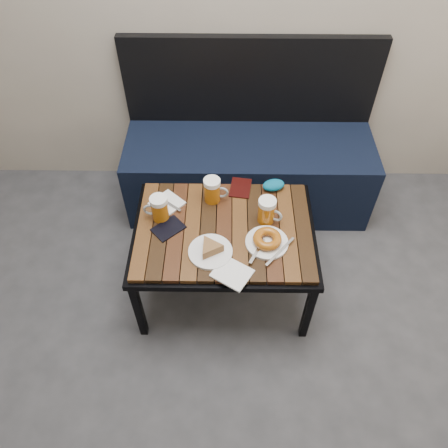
{
  "coord_description": "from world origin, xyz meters",
  "views": [
    {
      "loc": [
        0.13,
        -0.19,
        1.99
      ],
      "look_at": [
        0.11,
        1.1,
        0.5
      ],
      "focal_mm": 35.0,
      "sensor_mm": 36.0,
      "label": 1
    }
  ],
  "objects_px": {
    "beer_mug_left": "(159,208)",
    "passport_navy": "(168,228)",
    "plate_pie": "(210,250)",
    "knit_pouch": "(274,185)",
    "plate_bagel": "(267,241)",
    "beer_mug_right": "(267,211)",
    "cafe_table": "(224,234)",
    "beer_mug_centre": "(213,190)",
    "passport_burgundy": "(240,188)",
    "bench": "(248,165)"
  },
  "relations": [
    {
      "from": "knit_pouch",
      "to": "plate_bagel",
      "type": "bearing_deg",
      "value": -98.09
    },
    {
      "from": "beer_mug_left",
      "to": "beer_mug_right",
      "type": "distance_m",
      "value": 0.49
    },
    {
      "from": "cafe_table",
      "to": "plate_pie",
      "type": "xyz_separation_m",
      "value": [
        -0.06,
        -0.14,
        0.07
      ]
    },
    {
      "from": "beer_mug_left",
      "to": "knit_pouch",
      "type": "height_order",
      "value": "beer_mug_left"
    },
    {
      "from": "beer_mug_centre",
      "to": "beer_mug_right",
      "type": "height_order",
      "value": "beer_mug_right"
    },
    {
      "from": "passport_burgundy",
      "to": "knit_pouch",
      "type": "bearing_deg",
      "value": 8.24
    },
    {
      "from": "knit_pouch",
      "to": "beer_mug_left",
      "type": "bearing_deg",
      "value": -159.52
    },
    {
      "from": "beer_mug_left",
      "to": "knit_pouch",
      "type": "relative_size",
      "value": 1.17
    },
    {
      "from": "bench",
      "to": "beer_mug_right",
      "type": "xyz_separation_m",
      "value": [
        0.06,
        -0.61,
        0.26
      ]
    },
    {
      "from": "beer_mug_right",
      "to": "passport_burgundy",
      "type": "xyz_separation_m",
      "value": [
        -0.12,
        0.21,
        -0.06
      ]
    },
    {
      "from": "cafe_table",
      "to": "plate_bagel",
      "type": "xyz_separation_m",
      "value": [
        0.19,
        -0.09,
        0.07
      ]
    },
    {
      "from": "passport_burgundy",
      "to": "passport_navy",
      "type": "bearing_deg",
      "value": -132.74
    },
    {
      "from": "bench",
      "to": "beer_mug_left",
      "type": "xyz_separation_m",
      "value": [
        -0.43,
        -0.6,
        0.26
      ]
    },
    {
      "from": "bench",
      "to": "knit_pouch",
      "type": "distance_m",
      "value": 0.47
    },
    {
      "from": "passport_navy",
      "to": "passport_burgundy",
      "type": "bearing_deg",
      "value": 87.07
    },
    {
      "from": "cafe_table",
      "to": "passport_navy",
      "type": "height_order",
      "value": "passport_navy"
    },
    {
      "from": "beer_mug_centre",
      "to": "knit_pouch",
      "type": "bearing_deg",
      "value": 18.09
    },
    {
      "from": "plate_bagel",
      "to": "passport_burgundy",
      "type": "distance_m",
      "value": 0.37
    },
    {
      "from": "bench",
      "to": "beer_mug_centre",
      "type": "relative_size",
      "value": 10.89
    },
    {
      "from": "bench",
      "to": "plate_bagel",
      "type": "relative_size",
      "value": 6.1
    },
    {
      "from": "beer_mug_right",
      "to": "knit_pouch",
      "type": "relative_size",
      "value": 1.17
    },
    {
      "from": "knit_pouch",
      "to": "beer_mug_right",
      "type": "bearing_deg",
      "value": -102.23
    },
    {
      "from": "beer_mug_centre",
      "to": "beer_mug_right",
      "type": "relative_size",
      "value": 0.99
    },
    {
      "from": "plate_bagel",
      "to": "passport_navy",
      "type": "height_order",
      "value": "plate_bagel"
    },
    {
      "from": "plate_pie",
      "to": "knit_pouch",
      "type": "height_order",
      "value": "plate_pie"
    },
    {
      "from": "plate_pie",
      "to": "plate_bagel",
      "type": "xyz_separation_m",
      "value": [
        0.25,
        0.05,
        0.0
      ]
    },
    {
      "from": "beer_mug_right",
      "to": "beer_mug_centre",
      "type": "bearing_deg",
      "value": 178.47
    },
    {
      "from": "plate_pie",
      "to": "beer_mug_left",
      "type": "bearing_deg",
      "value": 139.96
    },
    {
      "from": "beer_mug_left",
      "to": "plate_bagel",
      "type": "relative_size",
      "value": 0.56
    },
    {
      "from": "beer_mug_centre",
      "to": "plate_pie",
      "type": "height_order",
      "value": "beer_mug_centre"
    },
    {
      "from": "passport_burgundy",
      "to": "beer_mug_left",
      "type": "bearing_deg",
      "value": -143.62
    },
    {
      "from": "plate_bagel",
      "to": "plate_pie",
      "type": "bearing_deg",
      "value": -167.9
    },
    {
      "from": "plate_bagel",
      "to": "knit_pouch",
      "type": "relative_size",
      "value": 2.08
    },
    {
      "from": "cafe_table",
      "to": "beer_mug_right",
      "type": "bearing_deg",
      "value": 14.48
    },
    {
      "from": "cafe_table",
      "to": "knit_pouch",
      "type": "height_order",
      "value": "knit_pouch"
    },
    {
      "from": "plate_pie",
      "to": "plate_bagel",
      "type": "bearing_deg",
      "value": 12.1
    },
    {
      "from": "beer_mug_left",
      "to": "beer_mug_right",
      "type": "height_order",
      "value": "same"
    },
    {
      "from": "bench",
      "to": "beer_mug_centre",
      "type": "distance_m",
      "value": 0.58
    },
    {
      "from": "passport_burgundy",
      "to": "plate_bagel",
      "type": "bearing_deg",
      "value": -63.87
    },
    {
      "from": "cafe_table",
      "to": "passport_navy",
      "type": "distance_m",
      "value": 0.26
    },
    {
      "from": "beer_mug_right",
      "to": "passport_navy",
      "type": "height_order",
      "value": "beer_mug_right"
    },
    {
      "from": "beer_mug_left",
      "to": "beer_mug_right",
      "type": "xyz_separation_m",
      "value": [
        0.49,
        -0.01,
        0.0
      ]
    },
    {
      "from": "bench",
      "to": "cafe_table",
      "type": "height_order",
      "value": "bench"
    },
    {
      "from": "beer_mug_right",
      "to": "passport_navy",
      "type": "bearing_deg",
      "value": -146.71
    },
    {
      "from": "beer_mug_left",
      "to": "passport_navy",
      "type": "bearing_deg",
      "value": 123.59
    },
    {
      "from": "passport_burgundy",
      "to": "knit_pouch",
      "type": "relative_size",
      "value": 1.24
    },
    {
      "from": "bench",
      "to": "beer_mug_left",
      "type": "height_order",
      "value": "bench"
    },
    {
      "from": "beer_mug_left",
      "to": "plate_pie",
      "type": "xyz_separation_m",
      "value": [
        0.24,
        -0.2,
        -0.04
      ]
    },
    {
      "from": "beer_mug_left",
      "to": "plate_bagel",
      "type": "height_order",
      "value": "beer_mug_left"
    },
    {
      "from": "cafe_table",
      "to": "plate_pie",
      "type": "height_order",
      "value": "plate_pie"
    }
  ]
}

